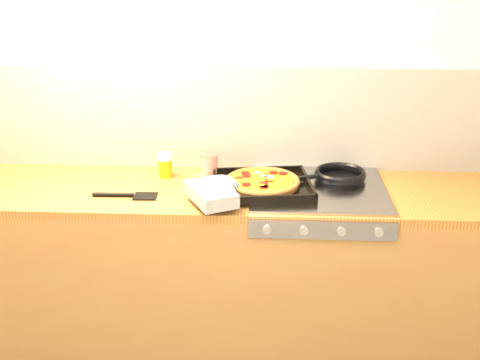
# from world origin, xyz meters

# --- Properties ---
(room_shell) EXTENTS (3.20, 3.20, 3.20)m
(room_shell) POSITION_xyz_m (0.00, 1.39, 1.15)
(room_shell) COLOR white
(room_shell) RESTS_ON ground
(counter_run) EXTENTS (3.20, 0.62, 0.90)m
(counter_run) POSITION_xyz_m (0.00, 1.10, 0.45)
(counter_run) COLOR brown
(counter_run) RESTS_ON ground
(stovetop) EXTENTS (0.60, 0.56, 0.02)m
(stovetop) POSITION_xyz_m (0.45, 1.10, 0.91)
(stovetop) COLOR #949499
(stovetop) RESTS_ON counter_run
(pizza_on_tray) EXTENTS (0.57, 0.55, 0.07)m
(pizza_on_tray) POSITION_xyz_m (0.14, 1.03, 0.95)
(pizza_on_tray) COLOR black
(pizza_on_tray) RESTS_ON stovetop
(frying_pan) EXTENTS (0.41, 0.31, 0.04)m
(frying_pan) POSITION_xyz_m (0.55, 1.20, 0.94)
(frying_pan) COLOR black
(frying_pan) RESTS_ON stovetop
(tomato_can) EXTENTS (0.09, 0.09, 0.12)m
(tomato_can) POSITION_xyz_m (-0.05, 1.24, 0.96)
(tomato_can) COLOR maroon
(tomato_can) RESTS_ON counter_run
(juice_glass) EXTENTS (0.08, 0.08, 0.11)m
(juice_glass) POSITION_xyz_m (-0.26, 1.24, 0.96)
(juice_glass) COLOR orange
(juice_glass) RESTS_ON counter_run
(wooden_spoon) EXTENTS (0.28, 0.15, 0.02)m
(wooden_spoon) POSITION_xyz_m (0.04, 1.29, 0.91)
(wooden_spoon) COLOR tan
(wooden_spoon) RESTS_ON counter_run
(black_spatula) EXTENTS (0.28, 0.09, 0.02)m
(black_spatula) POSITION_xyz_m (-0.39, 0.98, 0.91)
(black_spatula) COLOR black
(black_spatula) RESTS_ON counter_run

